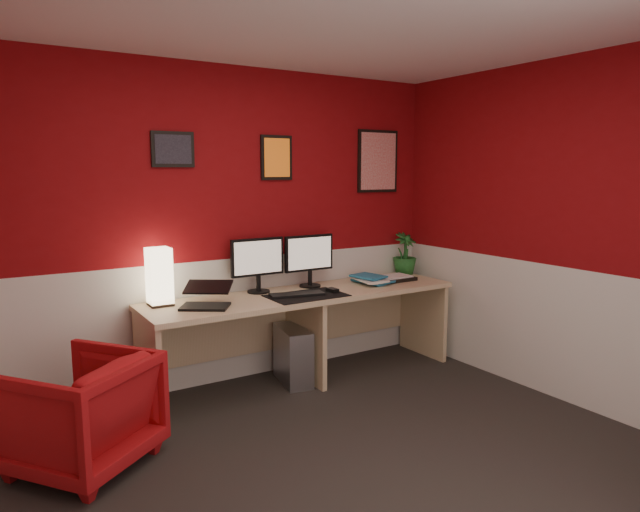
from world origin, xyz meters
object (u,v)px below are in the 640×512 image
at_px(desk, 305,337).
at_px(armchair, 80,412).
at_px(monitor_left, 258,257).
at_px(shoji_lamp, 159,278).
at_px(potted_plant, 405,254).
at_px(pc_tower, 293,355).
at_px(monitor_right, 310,253).
at_px(zen_tray, 393,279).
at_px(laptop, 205,293).

height_order(desk, armchair, desk).
bearing_deg(monitor_left, shoji_lamp, -178.44).
bearing_deg(armchair, potted_plant, 156.02).
bearing_deg(desk, armchair, -164.55).
distance_m(shoji_lamp, pc_tower, 1.24).
bearing_deg(desk, monitor_right, 49.36).
xyz_separation_m(desk, shoji_lamp, (-1.11, 0.18, 0.56)).
bearing_deg(monitor_right, zen_tray, -11.44).
relative_size(monitor_left, pc_tower, 1.29).
relative_size(shoji_lamp, zen_tray, 1.14).
distance_m(laptop, pc_tower, 0.98).
distance_m(monitor_right, potted_plant, 1.06).
height_order(desk, monitor_left, monitor_left).
relative_size(shoji_lamp, pc_tower, 0.89).
relative_size(desk, potted_plant, 6.64).
distance_m(potted_plant, armchair, 3.14).
bearing_deg(shoji_lamp, desk, -9.25).
relative_size(laptop, monitor_left, 0.57).
relative_size(pc_tower, armchair, 0.62).
bearing_deg(pc_tower, desk, 3.59).
height_order(shoji_lamp, monitor_right, monitor_right).
bearing_deg(monitor_left, desk, -32.96).
bearing_deg(zen_tray, laptop, -177.33).
height_order(potted_plant, armchair, potted_plant).
relative_size(zen_tray, potted_plant, 0.89).
bearing_deg(armchair, zen_tray, 153.69).
xyz_separation_m(laptop, zen_tray, (1.79, 0.08, -0.09)).
bearing_deg(zen_tray, armchair, -169.21).
height_order(laptop, zen_tray, laptop).
bearing_deg(zen_tray, potted_plant, 32.68).
bearing_deg(shoji_lamp, potted_plant, 0.56).
distance_m(zen_tray, potted_plant, 0.38).
relative_size(desk, shoji_lamp, 6.50).
bearing_deg(desk, shoji_lamp, 170.75).
height_order(shoji_lamp, potted_plant, shoji_lamp).
bearing_deg(potted_plant, laptop, -172.72).
height_order(desk, zen_tray, zen_tray).
relative_size(desk, zen_tray, 7.43).
bearing_deg(laptop, monitor_right, 47.16).
distance_m(desk, monitor_right, 0.70).
distance_m(monitor_left, potted_plant, 1.52).
height_order(monitor_right, pc_tower, monitor_right).
xyz_separation_m(shoji_lamp, armchair, (-0.68, -0.68, -0.60)).
height_order(monitor_right, zen_tray, monitor_right).
relative_size(shoji_lamp, monitor_left, 0.69).
bearing_deg(monitor_left, armchair, -154.73).
bearing_deg(monitor_left, monitor_right, -2.96).
height_order(desk, shoji_lamp, shoji_lamp).
bearing_deg(monitor_right, potted_plant, 1.35).
height_order(shoji_lamp, zen_tray, shoji_lamp).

